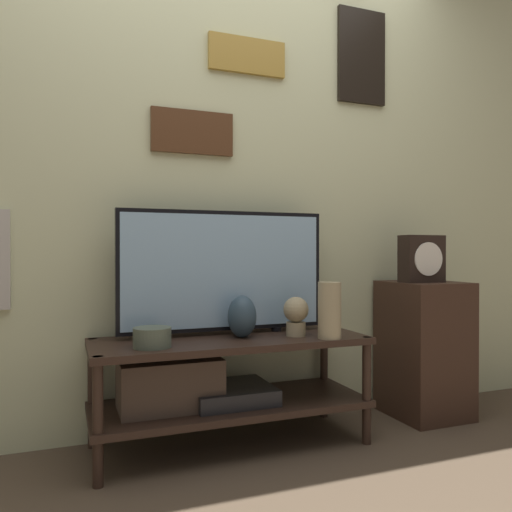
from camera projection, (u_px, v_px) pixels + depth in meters
ground_plane at (252, 470)px, 1.98m from camera, size 12.00×12.00×0.00m
wall_back at (214, 154)px, 2.47m from camera, size 6.40×0.08×2.70m
media_console at (211, 380)px, 2.19m from camera, size 1.22×0.46×0.48m
television at (223, 271)px, 2.31m from camera, size 0.98×0.05×0.57m
vase_urn_stoneware at (242, 316)px, 2.23m from camera, size 0.13×0.14×0.19m
vase_tall_ceramic at (330, 310)px, 2.21m from camera, size 0.10×0.10×0.25m
vase_wide_bowl at (152, 337)px, 2.00m from camera, size 0.15×0.15×0.08m
decorative_bust at (296, 314)px, 2.28m from camera, size 0.12×0.12×0.18m
side_table at (424, 348)px, 2.64m from camera, size 0.36×0.40×0.71m
mantel_clock at (422, 259)px, 2.58m from camera, size 0.23×0.11×0.24m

